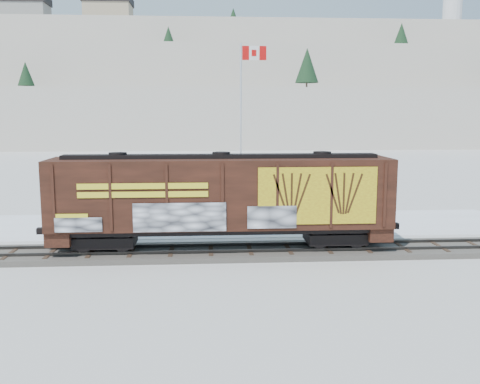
{
  "coord_description": "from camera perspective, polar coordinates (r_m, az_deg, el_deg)",
  "views": [
    {
      "loc": [
        -0.27,
        -26.74,
        7.25
      ],
      "look_at": [
        1.71,
        3.0,
        2.8
      ],
      "focal_mm": 40.0,
      "sensor_mm": 36.0,
      "label": 1
    }
  ],
  "objects": [
    {
      "name": "car_white",
      "position": [
        34.98,
        -5.14,
        -2.18
      ],
      "size": [
        4.85,
        2.32,
        1.53
      ],
      "primitive_type": "imported",
      "rotation": [
        0.0,
        0.0,
        1.42
      ],
      "color": "silver",
      "rests_on": "parking_strip"
    },
    {
      "name": "parking_strip",
      "position": [
        35.0,
        -3.28,
        -3.45
      ],
      "size": [
        40.0,
        8.0,
        0.03
      ],
      "primitive_type": "cube",
      "color": "white",
      "rests_on": "ground"
    },
    {
      "name": "hopper_railcar",
      "position": [
        27.08,
        -1.98,
        -0.42
      ],
      "size": [
        17.08,
        3.06,
        4.75
      ],
      "color": "black",
      "rests_on": "rail_track"
    },
    {
      "name": "rail_track",
      "position": [
        27.67,
        -3.13,
        -6.4
      ],
      "size": [
        50.0,
        3.4,
        0.43
      ],
      "color": "#59544C",
      "rests_on": "ground"
    },
    {
      "name": "car_silver",
      "position": [
        35.77,
        -10.14,
        -2.04
      ],
      "size": [
        4.84,
        3.41,
        1.53
      ],
      "primitive_type": "imported",
      "rotation": [
        0.0,
        0.0,
        1.97
      ],
      "color": "#AEB1B6",
      "rests_on": "parking_strip"
    },
    {
      "name": "ground",
      "position": [
        27.71,
        -3.13,
        -6.69
      ],
      "size": [
        500.0,
        500.0,
        0.0
      ],
      "primitive_type": "plane",
      "color": "white",
      "rests_on": "ground"
    },
    {
      "name": "car_dark",
      "position": [
        36.64,
        9.6,
        -1.78
      ],
      "size": [
        5.68,
        3.65,
        1.53
      ],
      "primitive_type": "imported",
      "rotation": [
        0.0,
        0.0,
        1.26
      ],
      "color": "black",
      "rests_on": "parking_strip"
    },
    {
      "name": "hillside",
      "position": [
        166.69,
        -3.8,
        10.92
      ],
      "size": [
        360.0,
        110.0,
        93.0
      ],
      "color": "white",
      "rests_on": "ground"
    },
    {
      "name": "flagpole",
      "position": [
        39.46,
        0.24,
        4.56
      ],
      "size": [
        2.3,
        0.9,
        12.17
      ],
      "color": "silver",
      "rests_on": "ground"
    }
  ]
}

